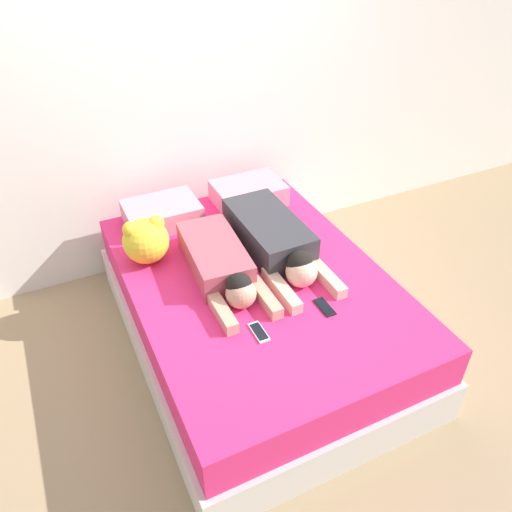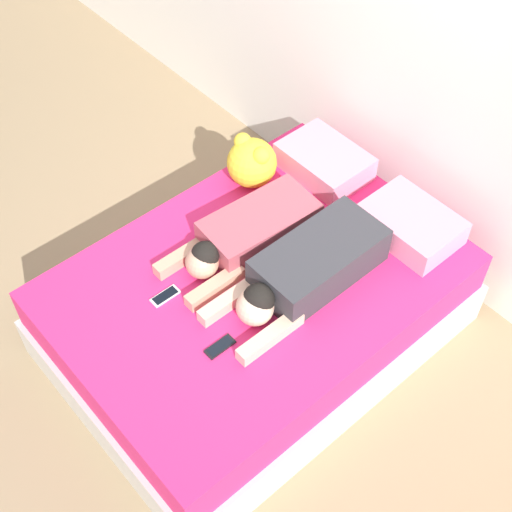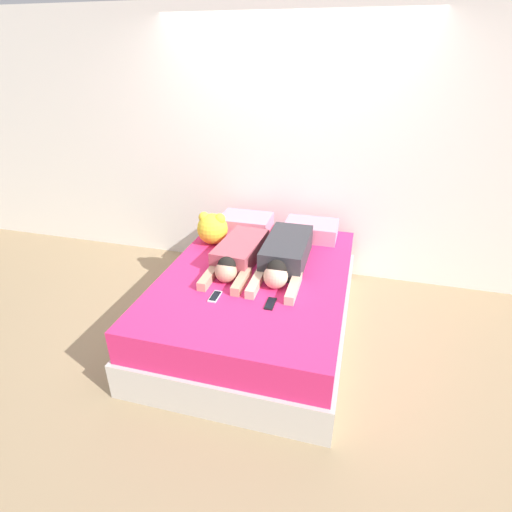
{
  "view_description": "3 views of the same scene",
  "coord_description": "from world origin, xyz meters",
  "px_view_note": "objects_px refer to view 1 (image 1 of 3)",
  "views": [
    {
      "loc": [
        -1.02,
        -2.13,
        2.46
      ],
      "look_at": [
        0.0,
        0.0,
        0.7
      ],
      "focal_mm": 35.0,
      "sensor_mm": 36.0,
      "label": 1
    },
    {
      "loc": [
        1.75,
        -1.52,
        3.44
      ],
      "look_at": [
        0.0,
        0.0,
        0.7
      ],
      "focal_mm": 50.0,
      "sensor_mm": 36.0,
      "label": 2
    },
    {
      "loc": [
        0.75,
        -2.76,
        2.18
      ],
      "look_at": [
        0.0,
        0.0,
        0.7
      ],
      "focal_mm": 28.0,
      "sensor_mm": 36.0,
      "label": 3
    }
  ],
  "objects_px": {
    "person_left": "(221,265)",
    "cell_phone_right": "(325,307)",
    "person_right": "(275,240)",
    "cell_phone_left": "(259,332)",
    "pillow_head_right": "(249,193)",
    "pillow_head_left": "(162,213)",
    "plush_toy": "(146,240)",
    "bed": "(256,310)"
  },
  "relations": [
    {
      "from": "pillow_head_right",
      "to": "plush_toy",
      "type": "bearing_deg",
      "value": -156.7
    },
    {
      "from": "bed",
      "to": "person_left",
      "type": "relative_size",
      "value": 2.32
    },
    {
      "from": "person_right",
      "to": "plush_toy",
      "type": "height_order",
      "value": "plush_toy"
    },
    {
      "from": "cell_phone_right",
      "to": "person_left",
      "type": "bearing_deg",
      "value": 128.84
    },
    {
      "from": "bed",
      "to": "cell_phone_left",
      "type": "xyz_separation_m",
      "value": [
        -0.19,
        -0.44,
        0.29
      ]
    },
    {
      "from": "pillow_head_right",
      "to": "cell_phone_left",
      "type": "relative_size",
      "value": 3.25
    },
    {
      "from": "cell_phone_right",
      "to": "plush_toy",
      "type": "distance_m",
      "value": 1.17
    },
    {
      "from": "bed",
      "to": "cell_phone_left",
      "type": "distance_m",
      "value": 0.56
    },
    {
      "from": "pillow_head_right",
      "to": "cell_phone_left",
      "type": "distance_m",
      "value": 1.37
    },
    {
      "from": "pillow_head_right",
      "to": "person_right",
      "type": "height_order",
      "value": "person_right"
    },
    {
      "from": "cell_phone_left",
      "to": "plush_toy",
      "type": "height_order",
      "value": "plush_toy"
    },
    {
      "from": "cell_phone_right",
      "to": "pillow_head_left",
      "type": "bearing_deg",
      "value": 114.08
    },
    {
      "from": "pillow_head_left",
      "to": "person_right",
      "type": "xyz_separation_m",
      "value": [
        0.54,
        -0.67,
        0.03
      ]
    },
    {
      "from": "cell_phone_left",
      "to": "person_right",
      "type": "bearing_deg",
      "value": 56.05
    },
    {
      "from": "pillow_head_right",
      "to": "cell_phone_right",
      "type": "distance_m",
      "value": 1.25
    },
    {
      "from": "person_left",
      "to": "plush_toy",
      "type": "relative_size",
      "value": 3.03
    },
    {
      "from": "bed",
      "to": "cell_phone_right",
      "type": "bearing_deg",
      "value": -62.17
    },
    {
      "from": "bed",
      "to": "plush_toy",
      "type": "xyz_separation_m",
      "value": [
        -0.54,
        0.44,
        0.43
      ]
    },
    {
      "from": "cell_phone_right",
      "to": "plush_toy",
      "type": "xyz_separation_m",
      "value": [
        -0.77,
        0.87,
        0.15
      ]
    },
    {
      "from": "bed",
      "to": "pillow_head_left",
      "type": "relative_size",
      "value": 4.23
    },
    {
      "from": "plush_toy",
      "to": "bed",
      "type": "bearing_deg",
      "value": -39.15
    },
    {
      "from": "person_right",
      "to": "cell_phone_left",
      "type": "relative_size",
      "value": 6.51
    },
    {
      "from": "pillow_head_left",
      "to": "plush_toy",
      "type": "bearing_deg",
      "value": -119.32
    },
    {
      "from": "person_right",
      "to": "plush_toy",
      "type": "bearing_deg",
      "value": 158.91
    },
    {
      "from": "bed",
      "to": "pillow_head_left",
      "type": "distance_m",
      "value": 0.95
    },
    {
      "from": "pillow_head_left",
      "to": "person_left",
      "type": "xyz_separation_m",
      "value": [
        0.14,
        -0.73,
        0.01
      ]
    },
    {
      "from": "person_left",
      "to": "cell_phone_right",
      "type": "xyz_separation_m",
      "value": [
        0.41,
        -0.51,
        -0.08
      ]
    },
    {
      "from": "person_right",
      "to": "person_left",
      "type": "bearing_deg",
      "value": -170.83
    },
    {
      "from": "plush_toy",
      "to": "person_left",
      "type": "bearing_deg",
      "value": -44.95
    },
    {
      "from": "bed",
      "to": "pillow_head_right",
      "type": "xyz_separation_m",
      "value": [
        0.33,
        0.82,
        0.36
      ]
    },
    {
      "from": "pillow_head_right",
      "to": "person_left",
      "type": "relative_size",
      "value": 0.55
    },
    {
      "from": "person_left",
      "to": "cell_phone_left",
      "type": "height_order",
      "value": "person_left"
    },
    {
      "from": "pillow_head_left",
      "to": "pillow_head_right",
      "type": "xyz_separation_m",
      "value": [
        0.66,
        0.0,
        0.0
      ]
    },
    {
      "from": "bed",
      "to": "person_right",
      "type": "bearing_deg",
      "value": 36.67
    },
    {
      "from": "pillow_head_left",
      "to": "cell_phone_right",
      "type": "bearing_deg",
      "value": -65.92
    },
    {
      "from": "pillow_head_right",
      "to": "cell_phone_right",
      "type": "bearing_deg",
      "value": -94.95
    },
    {
      "from": "pillow_head_right",
      "to": "bed",
      "type": "bearing_deg",
      "value": -112.05
    },
    {
      "from": "pillow_head_left",
      "to": "plush_toy",
      "type": "xyz_separation_m",
      "value": [
        -0.21,
        -0.38,
        0.08
      ]
    },
    {
      "from": "cell_phone_left",
      "to": "cell_phone_right",
      "type": "xyz_separation_m",
      "value": [
        0.42,
        0.02,
        0.0
      ]
    },
    {
      "from": "pillow_head_left",
      "to": "plush_toy",
      "type": "distance_m",
      "value": 0.44
    },
    {
      "from": "person_left",
      "to": "pillow_head_left",
      "type": "bearing_deg",
      "value": 101.01
    },
    {
      "from": "bed",
      "to": "person_right",
      "type": "height_order",
      "value": "person_right"
    }
  ]
}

